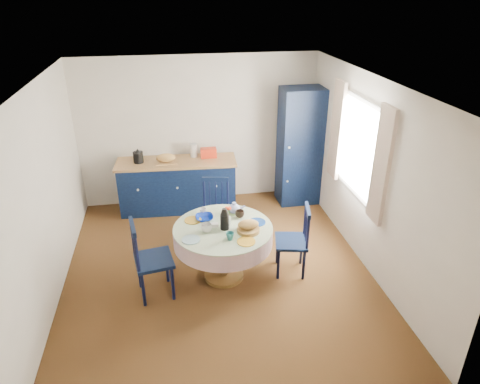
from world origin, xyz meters
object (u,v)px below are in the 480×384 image
Objects in this scene: mug_c at (240,214)px; cobalt_bowl at (204,218)px; chair_far at (216,211)px; chair_right at (294,240)px; pantry_cabinet at (300,147)px; mug_a at (207,228)px; mug_b at (230,236)px; kitchen_counter at (178,184)px; dining_table at (224,236)px; mug_d at (203,211)px; chair_left at (150,259)px.

mug_c is 0.52× the size of cobalt_bowl.
chair_right is (0.91, -0.97, -0.00)m from chair_far.
mug_a is (-1.81, -2.05, -0.19)m from pantry_cabinet.
chair_right reaches higher than mug_c.
kitchen_counter is at bearing 102.81° from mug_b.
kitchen_counter is at bearing 178.25° from pantry_cabinet.
chair_far is 1.33m from chair_right.
kitchen_counter reaches higher than dining_table.
mug_a is at bearing -76.31° from chair_right.
chair_far is (0.50, -1.10, 0.04)m from kitchen_counter.
cobalt_bowl is at bearing 132.82° from dining_table.
chair_far is at bearing 89.41° from dining_table.
mug_c is 1.26× the size of mug_d.
chair_far reaches higher than mug_a.
chair_right is (-0.67, -2.02, -0.51)m from pantry_cabinet.
mug_a is at bearing -89.94° from mug_d.
mug_b is at bearing -42.49° from mug_a.
chair_right is at bearing -20.58° from mug_c.
mug_a is at bearing 137.51° from mug_b.
chair_left is at bearing 173.66° from mug_b.
pantry_cabinet is at bearing 51.22° from dining_table.
cobalt_bowl is at bearing 178.11° from mug_c.
dining_table is (-1.59, -1.98, -0.37)m from pantry_cabinet.
chair_right is at bearing -2.29° from dining_table.
pantry_cabinet reaches higher than kitchen_counter.
pantry_cabinet reaches higher than mug_d.
kitchen_counter reaches higher than mug_d.
pantry_cabinet reaches higher than cobalt_bowl.
chair_far is at bearing -146.72° from pantry_cabinet.
cobalt_bowl is at bearing 115.43° from mug_b.
chair_left is at bearing -72.97° from chair_right.
mug_d reaches higher than cobalt_bowl.
mug_c is at bearing 67.88° from mug_b.
mug_a is 0.44m from mug_d.
chair_left is at bearing -168.45° from dining_table.
kitchen_counter reaches higher than mug_c.
pantry_cabinet is 2.08× the size of chair_right.
kitchen_counter is 16.65× the size of mug_c.
chair_left is 1.07× the size of chair_far.
dining_table is 0.95m from chair_left.
mug_b and mug_c have the same top height.
mug_c is (0.24, 0.22, 0.17)m from dining_table.
mug_a is (-0.22, -0.06, 0.17)m from dining_table.
chair_right is 9.51× the size of mug_b.
chair_left is at bearing -141.38° from mug_d.
mug_a reaches higher than cobalt_bowl.
chair_right is at bearing -108.76° from pantry_cabinet.
mug_d is (-1.14, 0.41, 0.31)m from chair_right.
dining_table reaches higher than mug_a.
chair_far is at bearing -49.03° from chair_left.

